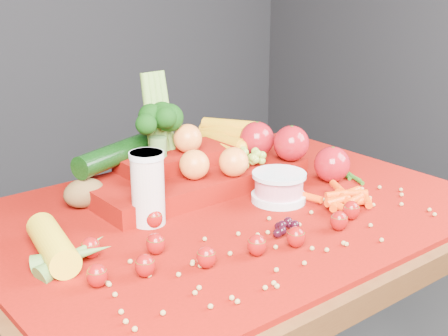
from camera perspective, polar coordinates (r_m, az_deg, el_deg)
table at (r=1.39m, az=0.52°, el=-7.83°), size 1.10×0.80×0.75m
red_cloth at (r=1.35m, az=0.53°, el=-4.00°), size 1.05×0.75×0.01m
milk_glass at (r=1.26m, az=-6.98°, el=-1.63°), size 0.07×0.07×0.15m
yogurt_bowl at (r=1.38m, az=5.04°, el=-1.64°), size 0.12×0.12×0.07m
strawberry_scatter at (r=1.15m, az=-0.97°, el=-6.52°), size 0.58×0.28×0.04m
dark_grape_cluster at (r=1.23m, az=5.61°, el=-5.51°), size 0.06×0.05×0.03m
soybean_scatter at (r=1.21m, az=6.58°, el=-6.40°), size 0.84×0.24×0.01m
corn_ear at (r=1.14m, az=-14.20°, el=-7.50°), size 0.21×0.25×0.06m
potato at (r=1.38m, az=-12.65°, el=-2.23°), size 0.09×0.07×0.06m
baby_carrot_pile at (r=1.38m, az=10.66°, el=-2.78°), size 0.18×0.17×0.03m
green_bean_pile at (r=1.58m, az=11.01°, el=-0.45°), size 0.14×0.12×0.01m
produce_mound at (r=1.47m, az=-1.57°, el=0.66°), size 0.60×0.37×0.27m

